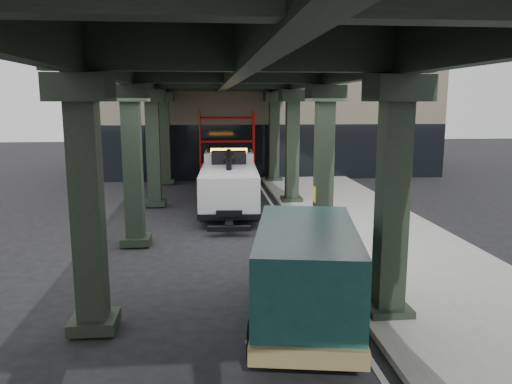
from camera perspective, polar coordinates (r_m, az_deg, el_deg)
ground at (r=14.33m, az=-0.89°, el=-8.00°), size 90.00×90.00×0.00m
sidewalk at (r=17.12m, az=13.78°, el=-4.98°), size 5.00×40.00×0.15m
lane_stripe at (r=16.44m, az=4.47°, el=-5.59°), size 0.12×38.00×0.01m
viaduct at (r=15.61m, az=-3.08°, el=13.82°), size 7.40×32.00×6.40m
building at (r=33.71m, az=-0.31°, el=9.45°), size 22.00×10.00×8.00m
scaffolding at (r=28.33m, az=-3.35°, el=5.44°), size 3.08×0.88×4.00m
tow_truck at (r=21.14m, az=-3.10°, el=1.41°), size 2.59×7.84×2.54m
towed_van at (r=10.29m, az=5.70°, el=-8.89°), size 2.82×5.41×2.09m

